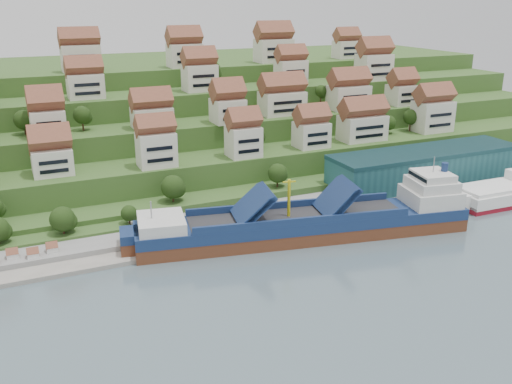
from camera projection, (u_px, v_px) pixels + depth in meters
name	position (u px, v px, depth m)	size (l,w,h in m)	color
ground	(296.00, 239.00, 135.92)	(300.00, 300.00, 0.00)	slate
quay	(335.00, 203.00, 156.25)	(180.00, 14.00, 2.20)	gray
pebble_beach	(34.00, 260.00, 123.65)	(45.00, 20.00, 1.00)	gray
hillside	(172.00, 116.00, 221.80)	(260.00, 128.00, 31.00)	#2D4C1E
hillside_village	(217.00, 98.00, 181.09)	(159.95, 61.45, 28.73)	silver
hillside_trees	(197.00, 133.00, 165.98)	(140.70, 62.43, 31.31)	#254115
warehouse	(425.00, 166.00, 168.39)	(60.00, 15.00, 10.00)	#22575C
flagpole	(340.00, 189.00, 149.33)	(1.28, 0.16, 8.00)	gray
beach_huts	(23.00, 258.00, 121.28)	(14.40, 3.70, 2.20)	white
cargo_ship	(314.00, 223.00, 136.19)	(80.70, 26.64, 17.72)	brown
second_ship	(507.00, 193.00, 159.41)	(30.75, 11.96, 8.85)	maroon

